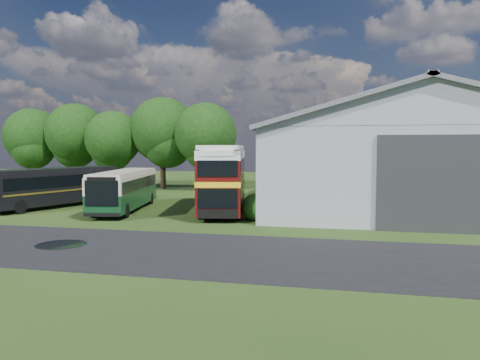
% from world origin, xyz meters
% --- Properties ---
extents(ground, '(120.00, 120.00, 0.00)m').
position_xyz_m(ground, '(0.00, 0.00, 0.00)').
color(ground, '#1E3912').
rests_on(ground, ground).
extents(asphalt_road, '(60.00, 8.00, 0.02)m').
position_xyz_m(asphalt_road, '(3.00, -3.00, 0.00)').
color(asphalt_road, black).
rests_on(asphalt_road, ground).
extents(puddle, '(2.20, 2.20, 0.01)m').
position_xyz_m(puddle, '(-1.50, -3.00, 0.00)').
color(puddle, black).
rests_on(puddle, ground).
extents(storage_shed, '(18.80, 24.80, 8.15)m').
position_xyz_m(storage_shed, '(15.00, 15.98, 4.17)').
color(storage_shed, gray).
rests_on(storage_shed, ground).
extents(tree_far_left, '(6.12, 6.12, 8.64)m').
position_xyz_m(tree_far_left, '(-23.00, 24.00, 5.56)').
color(tree_far_left, black).
rests_on(tree_far_left, ground).
extents(tree_left_a, '(6.46, 6.46, 9.12)m').
position_xyz_m(tree_left_a, '(-18.00, 24.50, 5.87)').
color(tree_left_a, black).
rests_on(tree_left_a, ground).
extents(tree_left_b, '(5.78, 5.78, 8.16)m').
position_xyz_m(tree_left_b, '(-13.00, 23.50, 5.25)').
color(tree_left_b, black).
rests_on(tree_left_b, ground).
extents(tree_mid, '(6.80, 6.80, 9.60)m').
position_xyz_m(tree_mid, '(-8.00, 24.80, 6.18)').
color(tree_mid, black).
rests_on(tree_mid, ground).
extents(tree_right_a, '(6.26, 6.26, 8.83)m').
position_xyz_m(tree_right_a, '(-3.00, 23.80, 5.69)').
color(tree_right_a, black).
rests_on(tree_right_a, ground).
extents(shrub_front, '(1.70, 1.70, 1.70)m').
position_xyz_m(shrub_front, '(5.60, 6.00, 0.00)').
color(shrub_front, '#194714').
rests_on(shrub_front, ground).
extents(shrub_mid, '(1.60, 1.60, 1.60)m').
position_xyz_m(shrub_mid, '(5.60, 8.00, 0.00)').
color(shrub_mid, '#194714').
rests_on(shrub_mid, ground).
extents(shrub_back, '(1.80, 1.80, 1.80)m').
position_xyz_m(shrub_back, '(5.60, 10.00, 0.00)').
color(shrub_back, '#194714').
rests_on(shrub_back, ground).
extents(bus_green_single, '(4.19, 10.20, 2.74)m').
position_xyz_m(bus_green_single, '(-4.05, 8.28, 1.46)').
color(bus_green_single, black).
rests_on(bus_green_single, ground).
extents(bus_maroon_double, '(4.62, 10.74, 4.48)m').
position_xyz_m(bus_maroon_double, '(2.76, 9.21, 2.24)').
color(bus_maroon_double, black).
rests_on(bus_maroon_double, ground).
extents(bus_dark_single, '(5.32, 10.56, 2.84)m').
position_xyz_m(bus_dark_single, '(-9.90, 8.91, 1.51)').
color(bus_dark_single, black).
rests_on(bus_dark_single, ground).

